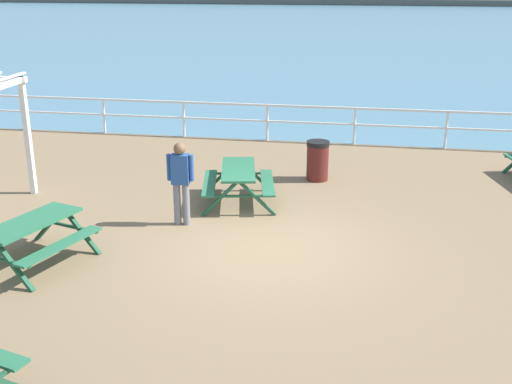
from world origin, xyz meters
TOP-DOWN VIEW (x-y plane):
  - ground_plane at (0.00, 0.00)m, footprint 30.00×24.00m
  - sea_band at (0.00, 52.75)m, footprint 142.00×90.00m
  - distant_shoreline at (0.00, 95.75)m, footprint 142.00×6.00m
  - seaward_railing at (0.00, 7.75)m, footprint 23.07×0.07m
  - picnic_table_near_right at (-3.82, -1.36)m, footprint 1.96×2.16m
  - picnic_table_far_left at (-1.00, 2.24)m, footprint 1.84×2.07m
  - visitor at (-1.84, 0.82)m, footprint 0.53×0.24m
  - litter_bin at (0.53, 4.17)m, footprint 0.55×0.55m

SIDE VIEW (x-z plane):
  - ground_plane at x=0.00m, z-range -0.20..0.00m
  - sea_band at x=0.00m, z-range 0.00..0.00m
  - distant_shoreline at x=0.00m, z-range -0.90..0.90m
  - litter_bin at x=0.53m, z-range 0.00..0.95m
  - picnic_table_near_right at x=-3.82m, z-range 0.19..0.98m
  - picnic_table_far_left at x=-1.00m, z-range 0.19..0.98m
  - seaward_railing at x=0.00m, z-range 0.23..1.31m
  - visitor at x=-1.84m, z-range 0.12..1.78m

